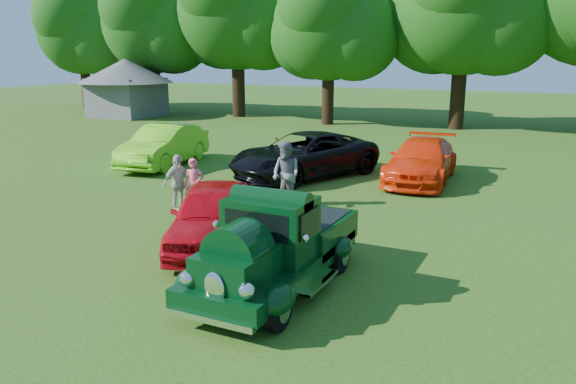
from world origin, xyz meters
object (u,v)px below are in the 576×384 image
at_px(back_car_orange, 421,161).
at_px(gazebo, 126,81).
at_px(red_convertible, 213,215).
at_px(back_car_lime, 164,146).
at_px(back_car_black, 304,155).
at_px(spectator_pink, 194,185).
at_px(spectator_grey, 286,174).
at_px(hero_pickup, 277,248).
at_px(spectator_white, 178,183).

distance_m(back_car_orange, gazebo, 25.62).
xyz_separation_m(red_convertible, back_car_orange, (2.69, 8.65, -0.00)).
relative_size(back_car_lime, back_car_black, 0.85).
xyz_separation_m(spectator_pink, spectator_grey, (1.99, 1.63, 0.18)).
bearing_deg(back_car_black, back_car_lime, -151.29).
bearing_deg(hero_pickup, red_convertible, 147.99).
height_order(hero_pickup, spectator_grey, spectator_grey).
bearing_deg(back_car_orange, spectator_white, -131.13).
relative_size(spectator_grey, spectator_white, 1.17).
bearing_deg(back_car_lime, back_car_orange, 0.45).
distance_m(back_car_black, spectator_pink, 5.50).
bearing_deg(back_car_orange, back_car_lime, -173.89).
xyz_separation_m(red_convertible, gazebo, (-20.21, 20.00, 1.69)).
height_order(spectator_white, gazebo, gazebo).
bearing_deg(red_convertible, spectator_pink, 109.75).
bearing_deg(back_car_lime, spectator_white, -58.04).
xyz_separation_m(red_convertible, spectator_pink, (-1.99, 2.08, 0.03)).
xyz_separation_m(back_car_black, spectator_pink, (-0.83, -5.44, -0.03)).
height_order(hero_pickup, back_car_orange, hero_pickup).
height_order(red_convertible, spectator_white, spectator_white).
bearing_deg(back_car_black, red_convertible, -57.80).
distance_m(back_car_black, back_car_orange, 4.02).
relative_size(back_car_black, spectator_grey, 3.01).
height_order(back_car_lime, spectator_white, spectator_white).
relative_size(spectator_white, gazebo, 0.25).
bearing_deg(gazebo, spectator_pink, -44.51).
height_order(back_car_black, spectator_pink, back_car_black).
relative_size(spectator_pink, spectator_white, 0.94).
bearing_deg(red_convertible, gazebo, 111.31).
xyz_separation_m(spectator_grey, spectator_white, (-2.43, -1.77, -0.14)).
bearing_deg(hero_pickup, gazebo, 136.43).
height_order(back_car_orange, gazebo, gazebo).
bearing_deg(back_car_black, gazebo, 170.22).
bearing_deg(gazebo, hero_pickup, -43.57).
xyz_separation_m(back_car_lime, back_car_orange, (9.57, 1.66, -0.07)).
relative_size(hero_pickup, gazebo, 0.71).
xyz_separation_m(red_convertible, spectator_grey, (-0.00, 3.71, 0.22)).
height_order(back_car_lime, spectator_grey, spectator_grey).
bearing_deg(hero_pickup, back_car_lime, 137.48).
bearing_deg(back_car_orange, hero_pickup, -95.60).
relative_size(hero_pickup, back_car_black, 0.81).
height_order(hero_pickup, back_car_lime, hero_pickup).
bearing_deg(spectator_white, back_car_black, 3.79).
bearing_deg(spectator_grey, gazebo, 160.53).
xyz_separation_m(back_car_orange, spectator_grey, (-2.70, -4.93, 0.22)).
xyz_separation_m(hero_pickup, back_car_lime, (-9.23, 8.46, 0.02)).
distance_m(hero_pickup, back_car_orange, 10.13).
bearing_deg(spectator_white, back_car_orange, -20.74).
bearing_deg(back_car_black, spectator_pink, -75.27).
height_order(red_convertible, spectator_grey, spectator_grey).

